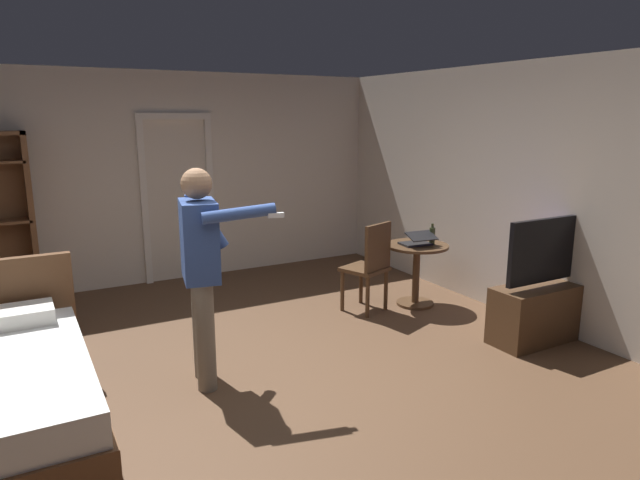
# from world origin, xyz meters

# --- Properties ---
(ground_plane) EXTENTS (7.33, 7.33, 0.00)m
(ground_plane) POSITION_xyz_m (0.00, 0.00, 0.00)
(ground_plane) COLOR brown
(wall_back) EXTENTS (6.25, 0.12, 2.64)m
(wall_back) POSITION_xyz_m (0.00, 3.39, 1.32)
(wall_back) COLOR silver
(wall_back) RESTS_ON ground_plane
(wall_right) EXTENTS (0.12, 6.91, 2.64)m
(wall_right) POSITION_xyz_m (3.06, 0.00, 1.32)
(wall_right) COLOR silver
(wall_right) RESTS_ON ground_plane
(doorway_frame) EXTENTS (0.93, 0.08, 2.13)m
(doorway_frame) POSITION_xyz_m (0.26, 3.31, 1.22)
(doorway_frame) COLOR white
(doorway_frame) RESTS_ON ground_plane
(tv_flatscreen) EXTENTS (1.07, 0.40, 1.19)m
(tv_flatscreen) POSITION_xyz_m (2.70, -0.40, 0.35)
(tv_flatscreen) COLOR #4C331E
(tv_flatscreen) RESTS_ON ground_plane
(side_table) EXTENTS (0.70, 0.70, 0.70)m
(side_table) POSITION_xyz_m (2.29, 0.99, 0.48)
(side_table) COLOR #4C331E
(side_table) RESTS_ON ground_plane
(laptop) EXTENTS (0.35, 0.36, 0.16)m
(laptop) POSITION_xyz_m (2.25, 0.94, 0.75)
(laptop) COLOR black
(laptop) RESTS_ON side_table
(bottle_on_table) EXTENTS (0.06, 0.06, 0.24)m
(bottle_on_table) POSITION_xyz_m (2.43, 0.91, 0.80)
(bottle_on_table) COLOR #343D20
(bottle_on_table) RESTS_ON side_table
(wooden_chair) EXTENTS (0.54, 0.54, 0.99)m
(wooden_chair) POSITION_xyz_m (1.70, 1.04, 0.54)
(wooden_chair) COLOR #4C331E
(wooden_chair) RESTS_ON ground_plane
(person_blue_shirt) EXTENTS (0.71, 0.69, 1.72)m
(person_blue_shirt) POSITION_xyz_m (-0.37, 0.30, 1.00)
(person_blue_shirt) COLOR gray
(person_blue_shirt) RESTS_ON ground_plane
(suitcase_dark) EXTENTS (0.57, 0.42, 0.36)m
(suitcase_dark) POSITION_xyz_m (-1.64, 2.08, 0.18)
(suitcase_dark) COLOR #4C1919
(suitcase_dark) RESTS_ON ground_plane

